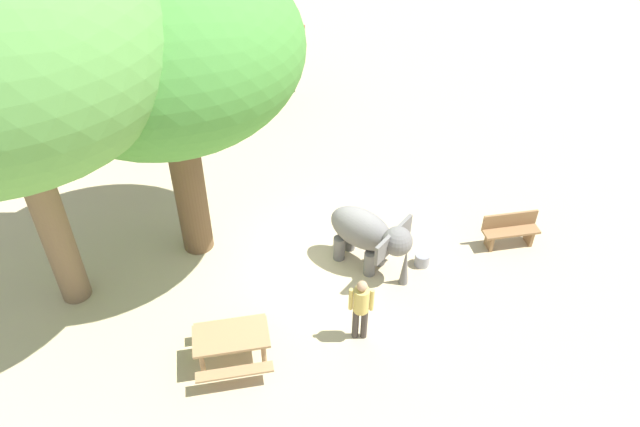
% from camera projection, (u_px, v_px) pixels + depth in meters
% --- Properties ---
extents(ground_plane, '(60.00, 60.00, 0.00)m').
position_uv_depth(ground_plane, '(323.00, 262.00, 14.54)').
color(ground_plane, tan).
extents(elephant, '(1.71, 2.15, 1.51)m').
position_uv_depth(elephant, '(369.00, 234.00, 13.88)').
color(elephant, slate).
rests_on(elephant, ground_plane).
extents(person_handler, '(0.44, 0.32, 1.62)m').
position_uv_depth(person_handler, '(361.00, 306.00, 12.17)').
color(person_handler, '#3F3833').
rests_on(person_handler, ground_plane).
extents(shade_tree_secondary, '(5.65, 5.18, 7.14)m').
position_uv_depth(shade_tree_secondary, '(167.00, 53.00, 11.85)').
color(shade_tree_secondary, brown).
rests_on(shade_tree_secondary, ground_plane).
extents(wooden_bench, '(1.45, 0.85, 0.88)m').
position_uv_depth(wooden_bench, '(510.00, 229.00, 14.79)').
color(wooden_bench, olive).
rests_on(wooden_bench, ground_plane).
extents(picnic_table_near, '(1.91, 1.90, 0.78)m').
position_uv_depth(picnic_table_near, '(232.00, 342.00, 11.89)').
color(picnic_table_near, '#9E7A51').
rests_on(picnic_table_near, ground_plane).
extents(market_stall_orange, '(2.50, 2.50, 2.52)m').
position_uv_depth(market_stall_orange, '(108.00, 94.00, 18.88)').
color(market_stall_orange, '#59514C').
rests_on(market_stall_orange, ground_plane).
extents(market_stall_blue, '(2.50, 2.50, 2.52)m').
position_uv_depth(market_stall_blue, '(186.00, 76.00, 19.91)').
color(market_stall_blue, '#59514C').
rests_on(market_stall_blue, ground_plane).
extents(market_stall_red, '(2.50, 2.50, 2.52)m').
position_uv_depth(market_stall_red, '(257.00, 59.00, 20.94)').
color(market_stall_red, '#59514C').
rests_on(market_stall_red, ground_plane).
extents(feed_bucket, '(0.36, 0.36, 0.32)m').
position_uv_depth(feed_bucket, '(422.00, 259.00, 14.39)').
color(feed_bucket, gray).
rests_on(feed_bucket, ground_plane).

